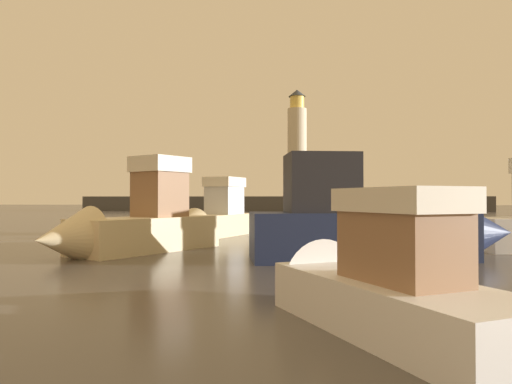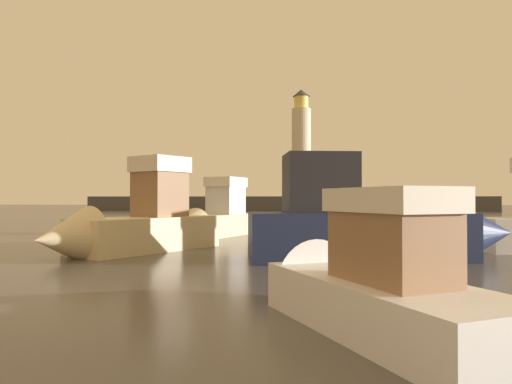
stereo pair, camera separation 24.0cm
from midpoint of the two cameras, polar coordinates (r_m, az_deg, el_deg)
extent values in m
plane|color=#4C4742|center=(38.95, 1.14, -3.81)|extent=(225.08, 225.08, 0.00)
cube|color=#423F3D|center=(76.37, 3.07, -1.44)|extent=(65.58, 4.70, 2.40)
cylinder|color=beige|center=(76.69, 4.96, 4.83)|extent=(3.11, 3.11, 14.36)
cylinder|color=#F2CC59|center=(77.92, 4.95, 10.83)|extent=(2.33, 2.33, 2.01)
cone|color=#33383D|center=(78.25, 4.95, 11.96)|extent=(2.80, 2.80, 1.15)
cube|color=beige|center=(18.73, -13.50, -5.01)|extent=(4.94, 6.28, 1.31)
cone|color=beige|center=(16.62, -22.80, -5.28)|extent=(2.84, 2.80, 2.13)
cube|color=#8C6647|center=(19.11, -12.03, -0.30)|extent=(2.25, 2.27, 1.78)
cube|color=silver|center=(19.16, -12.02, 3.29)|extent=(2.47, 2.50, 0.62)
cube|color=#1E284C|center=(15.97, 12.13, -5.27)|extent=(7.55, 3.66, 1.57)
cone|color=#1E284C|center=(17.66, 25.43, -4.52)|extent=(2.59, 2.71, 2.37)
cube|color=#232328|center=(15.60, 7.54, 1.09)|extent=(2.57, 2.26, 1.95)
cube|color=white|center=(7.48, 15.28, -13.33)|extent=(3.66, 4.92, 0.81)
cone|color=white|center=(9.76, 5.17, -10.15)|extent=(2.15, 2.10, 1.63)
cube|color=#8C6647|center=(7.15, 16.42, -6.46)|extent=(1.77, 2.08, 1.02)
cube|color=silver|center=(7.12, 16.40, -0.93)|extent=(1.94, 2.29, 0.36)
cube|color=beige|center=(25.81, -4.72, -4.03)|extent=(3.82, 6.10, 1.17)
cone|color=beige|center=(22.95, -8.98, -4.27)|extent=(2.33, 2.26, 1.84)
cube|color=silver|center=(26.22, -4.14, -1.03)|extent=(2.09, 2.32, 1.52)
cube|color=silver|center=(26.24, -4.14, 1.21)|extent=(2.30, 2.55, 0.53)
camera|label=1|loc=(0.12, -90.35, 0.01)|focal=32.70mm
camera|label=2|loc=(0.12, 89.65, -0.01)|focal=32.70mm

